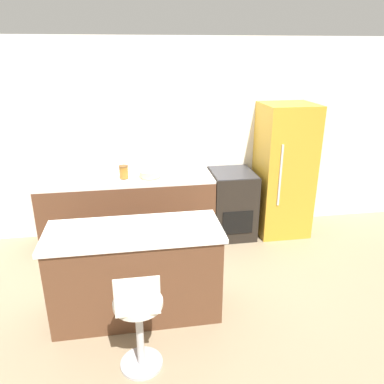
% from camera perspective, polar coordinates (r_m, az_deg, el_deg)
% --- Properties ---
extents(ground_plane, '(14.00, 14.00, 0.00)m').
position_cam_1_polar(ground_plane, '(4.91, -5.38, -8.94)').
color(ground_plane, '#998466').
extents(wall_back, '(8.00, 0.06, 2.60)m').
position_cam_1_polar(wall_back, '(5.09, -6.45, 7.89)').
color(wall_back, white).
rests_on(wall_back, ground_plane).
extents(back_counter, '(2.20, 0.65, 0.91)m').
position_cam_1_polar(back_counter, '(5.01, -9.61, -2.74)').
color(back_counter, brown).
rests_on(back_counter, ground_plane).
extents(kitchen_island, '(1.61, 0.66, 0.90)m').
position_cam_1_polar(kitchen_island, '(3.68, -8.49, -11.93)').
color(kitchen_island, brown).
rests_on(kitchen_island, ground_plane).
extents(oven_range, '(0.58, 0.66, 0.91)m').
position_cam_1_polar(oven_range, '(5.17, 6.06, -1.75)').
color(oven_range, black).
rests_on(oven_range, ground_plane).
extents(refrigerator, '(0.68, 0.69, 1.79)m').
position_cam_1_polar(refrigerator, '(5.25, 13.78, 3.22)').
color(refrigerator, gold).
rests_on(refrigerator, ground_plane).
extents(stool_chair, '(0.39, 0.39, 0.94)m').
position_cam_1_polar(stool_chair, '(3.09, -8.07, -18.91)').
color(stool_chair, '#B7B7BC').
rests_on(stool_chair, ground_plane).
extents(kettle, '(0.16, 0.16, 0.19)m').
position_cam_1_polar(kettle, '(4.82, -14.33, 2.72)').
color(kettle, silver).
rests_on(kettle, back_counter).
extents(mixing_bowl, '(0.28, 0.28, 0.08)m').
position_cam_1_polar(mixing_bowl, '(4.82, -6.42, 2.77)').
color(mixing_bowl, '#C1B28E').
rests_on(mixing_bowl, back_counter).
extents(canister_jar, '(0.12, 0.12, 0.16)m').
position_cam_1_polar(canister_jar, '(4.80, -10.36, 3.04)').
color(canister_jar, '#9E6623').
rests_on(canister_jar, back_counter).
extents(fruit_bowl, '(0.23, 0.23, 0.05)m').
position_cam_1_polar(fruit_bowl, '(3.46, -9.04, -5.19)').
color(fruit_bowl, white).
rests_on(fruit_bowl, kitchen_island).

